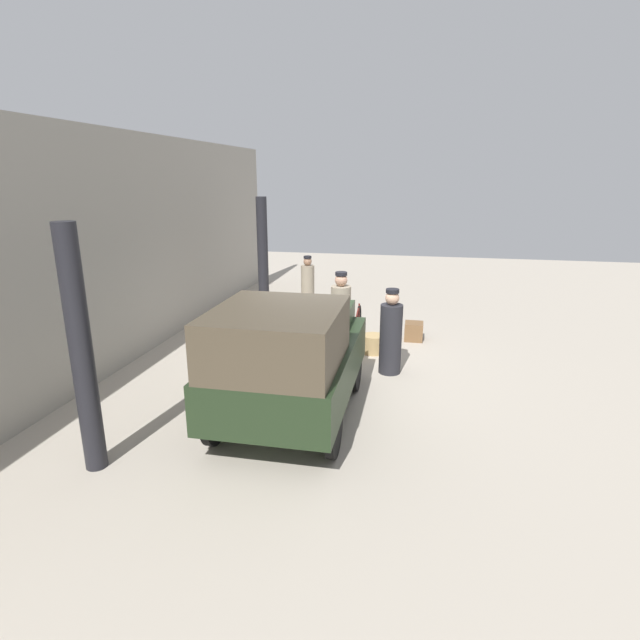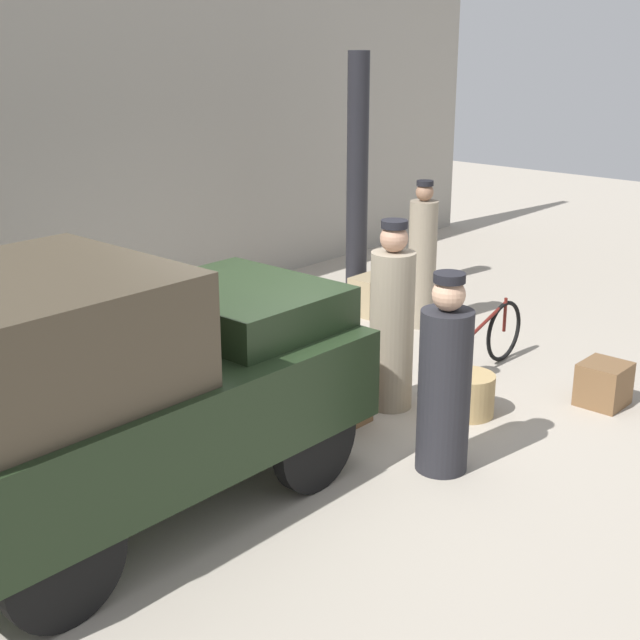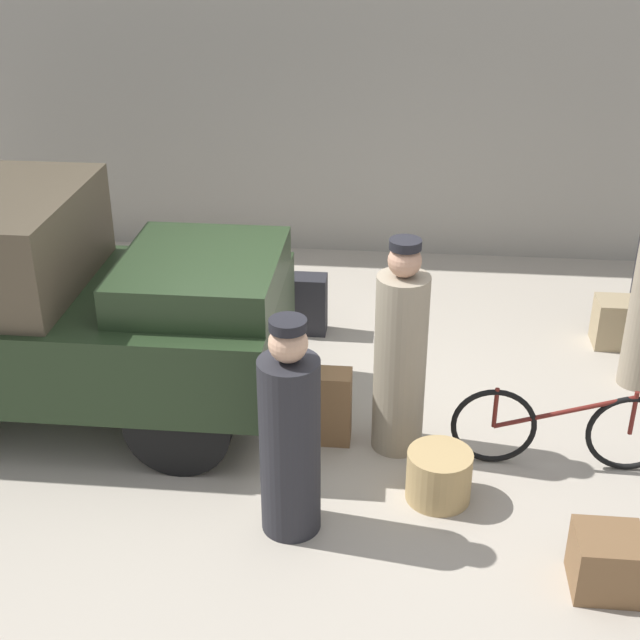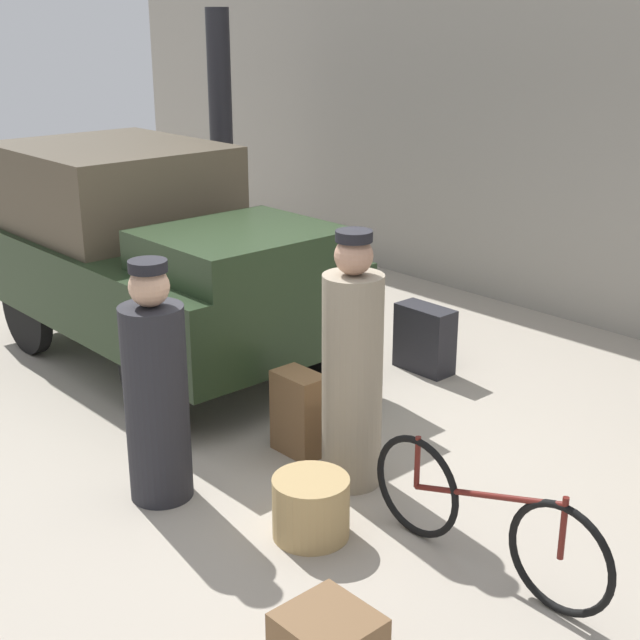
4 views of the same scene
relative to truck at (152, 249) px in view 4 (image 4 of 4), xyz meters
The scene contains 10 objects.
ground_plane 2.34m from the truck, ahead, with size 30.00×30.00×0.00m, color #A89E8E.
station_building_facade 4.56m from the truck, 61.73° to the left, with size 16.00×0.15×4.50m.
canopy_pillar_left 2.85m from the truck, 130.31° to the left, with size 0.27×0.27×3.15m.
truck is the anchor object (origin of this frame).
bicycle 4.28m from the truck, ahead, with size 1.69×0.04×0.70m.
wicker_basket 3.50m from the truck, 16.47° to the right, with size 0.48×0.48×0.39m.
porter_lifting_near_truck 2.96m from the truck, ahead, with size 0.41×0.41×1.79m.
conductor_in_dark_uniform 2.63m from the truck, 31.97° to the right, with size 0.42×0.42×1.64m.
suitcase_small_leather 2.49m from the truck, ahead, with size 0.39×0.25×0.63m.
suitcase_tan_flat 2.61m from the truck, 39.95° to the left, with size 0.55×0.26×0.60m.
Camera 4 is at (4.79, -3.96, 3.10)m, focal length 50.00 mm.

